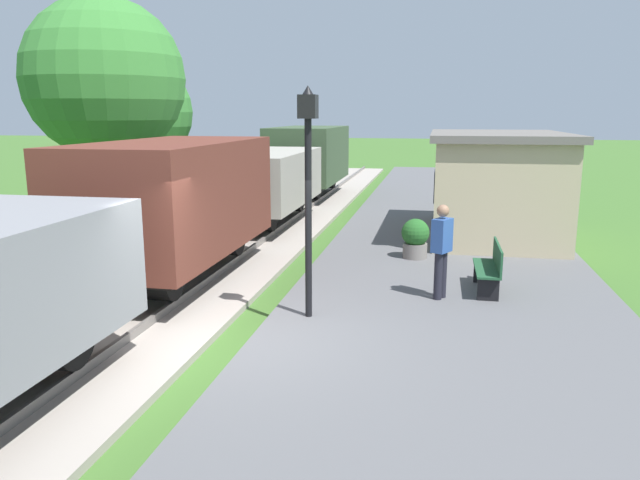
% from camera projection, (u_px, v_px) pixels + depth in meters
% --- Properties ---
extents(ground_plane, '(160.00, 160.00, 0.00)m').
position_uv_depth(ground_plane, '(237.00, 353.00, 9.11)').
color(ground_plane, '#3D6628').
extents(platform_slab, '(6.00, 60.00, 0.25)m').
position_uv_depth(platform_slab, '(455.00, 362.00, 8.49)').
color(platform_slab, '#565659').
rests_on(platform_slab, ground).
extents(track_ballast, '(3.80, 60.00, 0.12)m').
position_uv_depth(track_ballast, '(91.00, 338.00, 9.54)').
color(track_ballast, '#9E9389').
rests_on(track_ballast, ground).
extents(rail_near, '(0.07, 60.00, 0.14)m').
position_uv_depth(rail_near, '(133.00, 334.00, 9.38)').
color(rail_near, slate).
rests_on(rail_near, track_ballast).
extents(rail_far, '(0.07, 60.00, 0.14)m').
position_uv_depth(rail_far, '(50.00, 327.00, 9.65)').
color(rail_far, slate).
rests_on(rail_far, track_ballast).
extents(freight_train, '(2.50, 26.00, 2.72)m').
position_uv_depth(freight_train, '(234.00, 190.00, 15.97)').
color(freight_train, gray).
rests_on(freight_train, rail_near).
extents(station_hut, '(3.50, 5.80, 2.78)m').
position_uv_depth(station_hut, '(495.00, 184.00, 16.49)').
color(station_hut, tan).
rests_on(station_hut, platform_slab).
extents(bench_near_hut, '(0.42, 1.50, 0.91)m').
position_uv_depth(bench_near_hut, '(490.00, 267.00, 11.30)').
color(bench_near_hut, '#1E4C2D').
rests_on(bench_near_hut, platform_slab).
extents(bench_down_platform, '(0.42, 1.50, 0.91)m').
position_uv_depth(bench_down_platform, '(466.00, 193.00, 21.70)').
color(bench_down_platform, '#1E4C2D').
rests_on(bench_down_platform, platform_slab).
extents(person_waiting, '(0.39, 0.45, 1.71)m').
position_uv_depth(person_waiting, '(441.00, 248.00, 10.79)').
color(person_waiting, black).
rests_on(person_waiting, platform_slab).
extents(potted_planter, '(0.64, 0.64, 0.92)m').
position_uv_depth(potted_planter, '(415.00, 238.00, 13.94)').
color(potted_planter, slate).
rests_on(potted_planter, platform_slab).
extents(lamp_post_near, '(0.28, 0.28, 3.70)m').
position_uv_depth(lamp_post_near, '(308.00, 161.00, 9.49)').
color(lamp_post_near, black).
rests_on(lamp_post_near, platform_slab).
extents(tree_trackside_far, '(4.75, 4.75, 6.90)m').
position_uv_depth(tree_trackside_far, '(105.00, 79.00, 17.95)').
color(tree_trackside_far, '#4C3823').
rests_on(tree_trackside_far, ground).
extents(tree_field_left, '(4.18, 4.18, 5.66)m').
position_uv_depth(tree_field_left, '(139.00, 112.00, 23.59)').
color(tree_field_left, '#4C3823').
rests_on(tree_field_left, ground).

